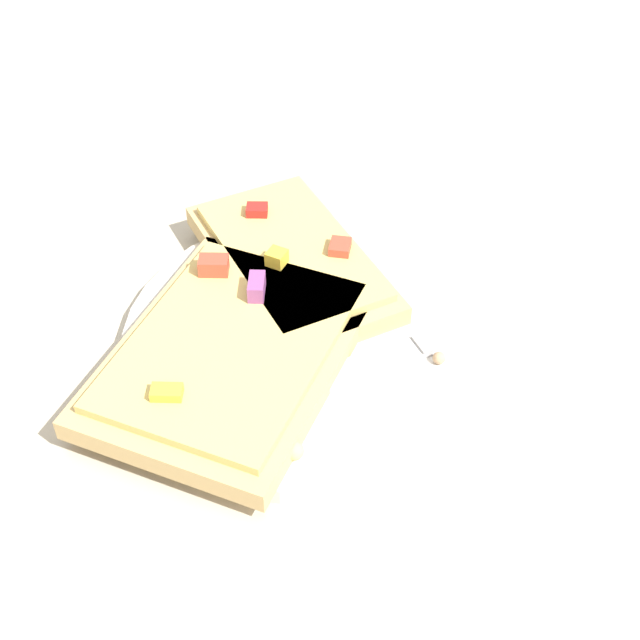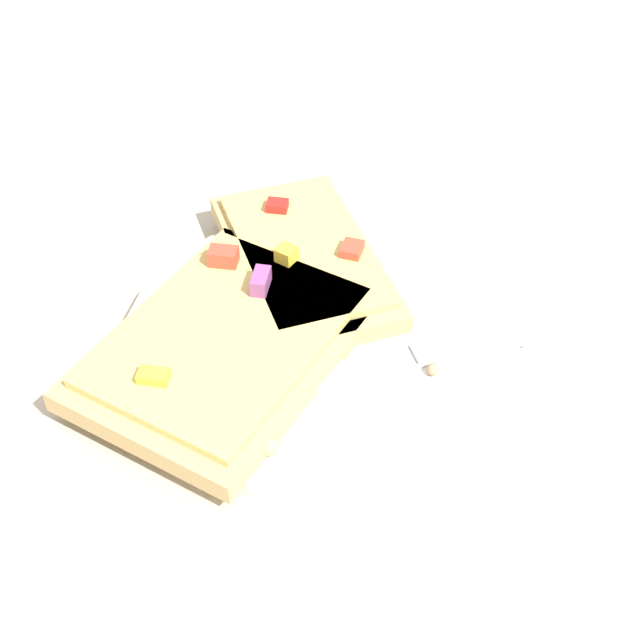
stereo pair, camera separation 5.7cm
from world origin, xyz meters
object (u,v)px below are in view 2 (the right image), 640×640
Objects in this scene: knife at (400,360)px; pizza_slice_main at (227,343)px; pizza_slice_corner at (304,258)px; fork at (324,299)px; plate at (320,338)px.

pizza_slice_main reaches higher than knife.
pizza_slice_corner reaches higher than knife.
knife is at bearing 14.61° from pizza_slice_corner.
knife is 0.11m from pizza_slice_corner.
fork is 1.23× the size of pizza_slice_corner.
fork is 1.00× the size of pizza_slice_main.
pizza_slice_corner is (0.10, 0.05, 0.01)m from knife.
plate is 0.07m from pizza_slice_corner.
pizza_slice_main is (0.02, 0.11, 0.01)m from knife.
knife is (-0.06, -0.04, 0.00)m from fork.
pizza_slice_main is (-0.04, 0.07, 0.01)m from fork.
fork is at bearing -67.79° from knife.
knife is (-0.03, -0.05, 0.01)m from plate.
knife is at bearing -63.59° from pizza_slice_main.
fork is 0.07m from knife.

